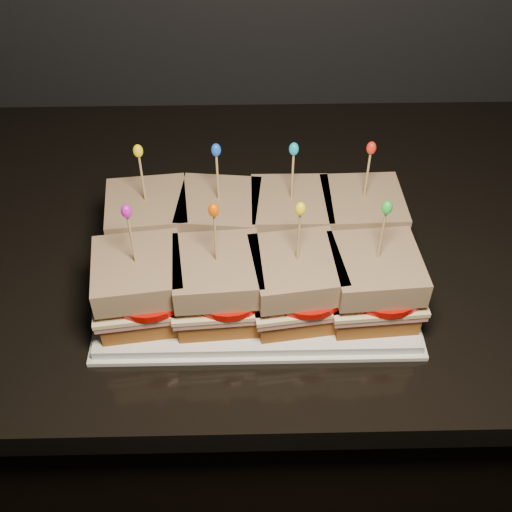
{
  "coord_description": "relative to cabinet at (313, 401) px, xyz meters",
  "views": [
    {
      "loc": [
        0.33,
        0.96,
        1.51
      ],
      "look_at": [
        0.34,
        1.54,
        0.95
      ],
      "focal_mm": 45.0,
      "sensor_mm": 36.0,
      "label": 1
    }
  ],
  "objects": [
    {
      "name": "sandwich_5_cheese",
      "position": [
        -0.16,
        -0.18,
        0.52
      ],
      "size": [
        0.12,
        0.12,
        0.01
      ],
      "primitive_type": "cube",
      "rotation": [
        0.0,
        0.0,
        0.07
      ],
      "color": "#F9E3A4",
      "rests_on": "sandwich_5_ham"
    },
    {
      "name": "sandwich_4_pick",
      "position": [
        -0.25,
        -0.18,
        0.6
      ],
      "size": [
        0.0,
        0.0,
        0.09
      ],
      "primitive_type": "cylinder",
      "color": "tan",
      "rests_on": "sandwich_4_bread_top"
    },
    {
      "name": "sandwich_5_bread_top",
      "position": [
        -0.16,
        -0.18,
        0.55
      ],
      "size": [
        0.11,
        0.11,
        0.03
      ],
      "primitive_type": "cube",
      "rotation": [
        0.0,
        0.0,
        0.07
      ],
      "color": "#572C0F",
      "rests_on": "sandwich_5_tomato"
    },
    {
      "name": "sandwich_0_cheese",
      "position": [
        -0.25,
        -0.07,
        0.52
      ],
      "size": [
        0.12,
        0.12,
        0.01
      ],
      "primitive_type": "cube",
      "rotation": [
        0.0,
        0.0,
        0.11
      ],
      "color": "#F9E3A4",
      "rests_on": "sandwich_0_ham"
    },
    {
      "name": "sandwich_7_bread_top",
      "position": [
        0.02,
        -0.18,
        0.55
      ],
      "size": [
        0.11,
        0.11,
        0.03
      ],
      "primitive_type": "cube",
      "rotation": [
        0.0,
        0.0,
        0.07
      ],
      "color": "#572C0F",
      "rests_on": "sandwich_7_tomato"
    },
    {
      "name": "sandwich_4_ham",
      "position": [
        -0.25,
        -0.18,
        0.51
      ],
      "size": [
        0.12,
        0.12,
        0.01
      ],
      "primitive_type": "cube",
      "rotation": [
        0.0,
        0.0,
        0.13
      ],
      "color": "#CA6E67",
      "rests_on": "sandwich_4_bread_bot"
    },
    {
      "name": "sandwich_5_tomato",
      "position": [
        -0.15,
        -0.18,
        0.53
      ],
      "size": [
        0.1,
        0.1,
        0.01
      ],
      "primitive_type": "cylinder",
      "color": "#BE0B04",
      "rests_on": "sandwich_5_cheese"
    },
    {
      "name": "sandwich_1_bread_bot",
      "position": [
        -0.16,
        -0.07,
        0.5
      ],
      "size": [
        0.11,
        0.11,
        0.03
      ],
      "primitive_type": "cube",
      "rotation": [
        0.0,
        0.0,
        -0.11
      ],
      "color": "brown",
      "rests_on": "platter"
    },
    {
      "name": "sandwich_3_ham",
      "position": [
        0.02,
        -0.07,
        0.51
      ],
      "size": [
        0.11,
        0.11,
        0.01
      ],
      "primitive_type": "cube",
      "rotation": [
        0.0,
        0.0,
        0.03
      ],
      "color": "#CA6E67",
      "rests_on": "sandwich_3_bread_bot"
    },
    {
      "name": "sandwich_1_cheese",
      "position": [
        -0.16,
        -0.07,
        0.52
      ],
      "size": [
        0.12,
        0.12,
        0.01
      ],
      "primitive_type": "cube",
      "rotation": [
        0.0,
        0.0,
        -0.11
      ],
      "color": "#F9E3A4",
      "rests_on": "sandwich_1_ham"
    },
    {
      "name": "sandwich_6_tomato",
      "position": [
        -0.06,
        -0.18,
        0.53
      ],
      "size": [
        0.1,
        0.1,
        0.01
      ],
      "primitive_type": "cylinder",
      "color": "#BE0B04",
      "rests_on": "sandwich_6_cheese"
    },
    {
      "name": "sandwich_4_tomato",
      "position": [
        -0.24,
        -0.18,
        0.53
      ],
      "size": [
        0.1,
        0.1,
        0.01
      ],
      "primitive_type": "cylinder",
      "color": "#BE0B04",
      "rests_on": "sandwich_4_cheese"
    },
    {
      "name": "sandwich_7_pick",
      "position": [
        0.02,
        -0.18,
        0.6
      ],
      "size": [
        0.0,
        0.0,
        0.09
      ],
      "primitive_type": "cylinder",
      "color": "tan",
      "rests_on": "sandwich_7_bread_top"
    },
    {
      "name": "sandwich_1_tomato",
      "position": [
        -0.15,
        -0.07,
        0.53
      ],
      "size": [
        0.1,
        0.1,
        0.01
      ],
      "primitive_type": "cylinder",
      "color": "#BE0B04",
      "rests_on": "sandwich_1_cheese"
    },
    {
      "name": "sandwich_3_frill",
      "position": [
        0.02,
        -0.07,
        0.64
      ],
      "size": [
        0.01,
        0.01,
        0.02
      ],
      "primitive_type": "ellipsoid",
      "color": "red",
      "rests_on": "sandwich_3_pick"
    },
    {
      "name": "platter_rim",
      "position": [
        -0.11,
        -0.12,
        0.47
      ],
      "size": [
        0.4,
        0.25,
        0.01
      ],
      "primitive_type": "cube",
      "color": "white",
      "rests_on": "granite_slab"
    },
    {
      "name": "sandwich_4_cheese",
      "position": [
        -0.25,
        -0.18,
        0.52
      ],
      "size": [
        0.13,
        0.12,
        0.01
      ],
      "primitive_type": "cube",
      "rotation": [
        0.0,
        0.0,
        0.13
      ],
      "color": "#F9E3A4",
      "rests_on": "sandwich_4_ham"
    },
    {
      "name": "sandwich_0_pick",
      "position": [
        -0.25,
        -0.07,
        0.6
      ],
      "size": [
        0.0,
        0.0,
        0.09
      ],
      "primitive_type": "cylinder",
      "color": "tan",
      "rests_on": "sandwich_0_bread_top"
    },
    {
      "name": "sandwich_6_ham",
      "position": [
        -0.07,
        -0.18,
        0.51
      ],
      "size": [
        0.12,
        0.12,
        0.01
      ],
      "primitive_type": "cube",
      "rotation": [
        0.0,
        0.0,
        0.14
      ],
      "color": "#CA6E67",
      "rests_on": "sandwich_6_bread_bot"
    },
    {
      "name": "sandwich_1_pick",
      "position": [
        -0.16,
        -0.07,
        0.6
      ],
      "size": [
        0.0,
        0.0,
        0.09
      ],
      "primitive_type": "cylinder",
      "color": "tan",
      "rests_on": "sandwich_1_bread_top"
    },
    {
      "name": "sandwich_2_bread_top",
      "position": [
        -0.07,
        -0.07,
        0.55
      ],
      "size": [
        0.1,
        0.1,
        0.03
      ],
      "primitive_type": "cube",
      "rotation": [
        0.0,
        0.0,
        -0.01
      ],
      "color": "#572C0F",
      "rests_on": "sandwich_2_tomato"
    },
    {
      "name": "sandwich_1_frill",
      "position": [
        -0.16,
        -0.07,
        0.64
      ],
      "size": [
        0.01,
        0.01,
        0.02
      ],
      "primitive_type": "ellipsoid",
      "color": "blue",
      "rests_on": "sandwich_1_pick"
    },
    {
      "name": "sandwich_6_pick",
      "position": [
        -0.07,
        -0.18,
        0.6
      ],
      "size": [
        0.0,
        0.0,
        0.09
      ],
      "primitive_type": "cylinder",
      "color": "tan",
      "rests_on": "sandwich_6_bread_top"
    },
    {
      "name": "sandwich_7_frill",
      "position": [
        0.02,
        -0.18,
        0.64
      ],
      "size": [
        0.01,
        0.01,
        0.02
      ],
      "primitive_type": "ellipsoid",
      "color": "green",
      "rests_on": "sandwich_7_pick"
    },
    {
      "name": "sandwich_0_frill",
      "position": [
        -0.25,
        -0.07,
        0.64
      ],
      "size": [
        0.01,
        0.01,
        0.02
      ],
      "primitive_type": "ellipsoid",
      "color": "yellow",
      "rests_on": "sandwich_0_pick"
    },
    {
      "name": "sandwich_5_frill",
      "position": [
        -0.16,
        -0.18,
        0.64
      ],
      "size": [
        0.01,
        0.01,
        0.02
      ],
      "primitive_type": "ellipsoid",
      "color": "#EC5100",
      "rests_on": "sandwich_5_pick"
    },
    {
      "name": "sandwich_3_bread_top",
      "position": [
        0.02,
        -0.07,
        0.55
      ],
      "size": [
        0.1,
        0.1,
        0.03
      ],
      "primitive_type": "cube",
      "rotation": [
        0.0,
        0.0,
        0.03
      ],
      "color": "#572C0F",
      "rests_on": "sandwich_3_tomato"
    },
    {
      "name": "sandwich_0_bread_bot",
      "position": [
        -0.25,
        -0.07,
        0.5
      ],
      "size": [
        0.11,
        0.11,
        0.03
      ],
      "primitive_type": "cube",
      "rotation": [
        0.0,
        0.0,
        0.11
      ],
      "color": "brown",
      "rests_on": "platter"
    },
    {
      "name": "sandwich_2_tomato",
      "position": [
        -0.06,
        -0.07,
        0.53
      ],
      "size": [
        0.1,
        0.1,
        0.01
      ],
      "primitive_type": "cylinder",
      "color": "#BE0B04",
      "rests_on": "sandwich_2_cheese"
    },
    {
      "name": "sandwich_3_tomato",
      "position": [
        0.04,
        -0.07,
        0.53
      ],
      "size": [
        0.1,
        0.1,
        0.01
      ],
      "primitive_type": "cylinder",
      "color": "#BE0B04",
      "rests_on": "sandwich_3_cheese"
    },
    {
      "name": "platter",
      "position": [
        -0.11,
        -0.12,
        0.47
      ],
      "size": [
        0.39,
        0.24,
        0.02
      ],
      "primitive_type": "cube",
      "color": "white",
      "rests_on": "granite_slab"
    },
    {
      "name": "sandwich_7_ham",
      "position": [
        0.02,
        -0.18,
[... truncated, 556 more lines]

